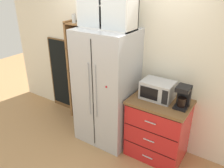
# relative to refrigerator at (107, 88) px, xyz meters

# --- Properties ---
(ground_plane) EXTENTS (10.73, 10.73, 0.00)m
(ground_plane) POSITION_rel_refrigerator_xyz_m (-0.00, -0.00, -0.92)
(ground_plane) COLOR tan
(wall_back_cream) EXTENTS (5.02, 0.10, 2.55)m
(wall_back_cream) POSITION_rel_refrigerator_xyz_m (-0.00, 0.40, 0.36)
(wall_back_cream) COLOR silver
(wall_back_cream) RESTS_ON ground
(refrigerator) EXTENTS (0.86, 0.72, 1.84)m
(refrigerator) POSITION_rel_refrigerator_xyz_m (0.00, 0.00, 0.00)
(refrigerator) COLOR #B7BABF
(refrigerator) RESTS_ON ground
(pantry_shelf_column) EXTENTS (0.54, 0.26, 1.96)m
(pantry_shelf_column) POSITION_rel_refrigerator_xyz_m (-0.72, 0.30, 0.04)
(pantry_shelf_column) COLOR brown
(pantry_shelf_column) RESTS_ON ground
(counter_cabinet) EXTENTS (0.84, 0.62, 0.93)m
(counter_cabinet) POSITION_rel_refrigerator_xyz_m (0.88, 0.06, -0.45)
(counter_cabinet) COLOR red
(counter_cabinet) RESTS_ON ground
(microwave) EXTENTS (0.44, 0.33, 0.26)m
(microwave) POSITION_rel_refrigerator_xyz_m (0.80, 0.10, 0.14)
(microwave) COLOR #B7BABF
(microwave) RESTS_ON counter_cabinet
(coffee_maker) EXTENTS (0.17, 0.20, 0.31)m
(coffee_maker) POSITION_rel_refrigerator_xyz_m (1.17, 0.06, 0.16)
(coffee_maker) COLOR black
(coffee_maker) RESTS_ON counter_cabinet
(mug_red) EXTENTS (0.12, 0.09, 0.09)m
(mug_red) POSITION_rel_refrigerator_xyz_m (0.88, 0.06, 0.05)
(mug_red) COLOR red
(mug_red) RESTS_ON counter_cabinet
(mug_charcoal) EXTENTS (0.12, 0.09, 0.09)m
(mug_charcoal) POSITION_rel_refrigerator_xyz_m (0.88, 0.12, 0.05)
(mug_charcoal) COLOR #2D2D33
(mug_charcoal) RESTS_ON counter_cabinet
(bottle_amber) EXTENTS (0.06, 0.06, 0.26)m
(bottle_amber) POSITION_rel_refrigerator_xyz_m (0.88, 0.15, 0.12)
(bottle_amber) COLOR brown
(bottle_amber) RESTS_ON counter_cabinet
(bottle_clear) EXTENTS (0.07, 0.07, 0.24)m
(bottle_clear) POSITION_rel_refrigerator_xyz_m (0.88, 0.02, 0.11)
(bottle_clear) COLOR silver
(bottle_clear) RESTS_ON counter_cabinet
(upper_cabinet) EXTENTS (0.82, 0.32, 0.64)m
(upper_cabinet) POSITION_rel_refrigerator_xyz_m (-0.00, 0.05, 1.24)
(upper_cabinet) COLOR silver
(upper_cabinet) RESTS_ON refrigerator
(chalkboard_menu) EXTENTS (0.60, 0.04, 1.45)m
(chalkboard_menu) POSITION_rel_refrigerator_xyz_m (-1.31, 0.33, -0.19)
(chalkboard_menu) COLOR brown
(chalkboard_menu) RESTS_ON ground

